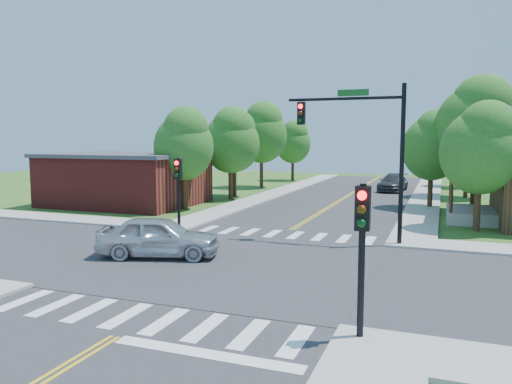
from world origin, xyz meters
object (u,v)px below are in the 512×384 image
at_px(signal_mast_ne, 364,138).
at_px(signal_pole_nw, 178,180).
at_px(signal_pole_se, 362,232).
at_px(car_dgrey, 393,183).
at_px(car_silver, 159,237).

xyz_separation_m(signal_mast_ne, signal_pole_nw, (-9.51, -0.01, -2.19)).
distance_m(signal_pole_se, signal_pole_nw, 15.84).
bearing_deg(car_dgrey, signal_mast_ne, -83.03).
bearing_deg(car_silver, signal_pole_se, -138.79).
relative_size(car_silver, car_dgrey, 0.99).
distance_m(signal_mast_ne, car_dgrey, 23.65).
distance_m(signal_pole_se, car_silver, 10.70).
bearing_deg(signal_pole_nw, signal_mast_ne, 0.07).
xyz_separation_m(signal_pole_se, car_silver, (-8.94, 5.58, -1.83)).
distance_m(signal_mast_ne, signal_pole_se, 11.55).
relative_size(signal_pole_nw, car_dgrey, 0.72).
bearing_deg(signal_pole_se, car_dgrey, 94.09).
height_order(signal_pole_se, signal_pole_nw, same).
bearing_deg(signal_mast_ne, signal_pole_se, -81.44).
bearing_deg(signal_pole_nw, car_dgrey, 69.44).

